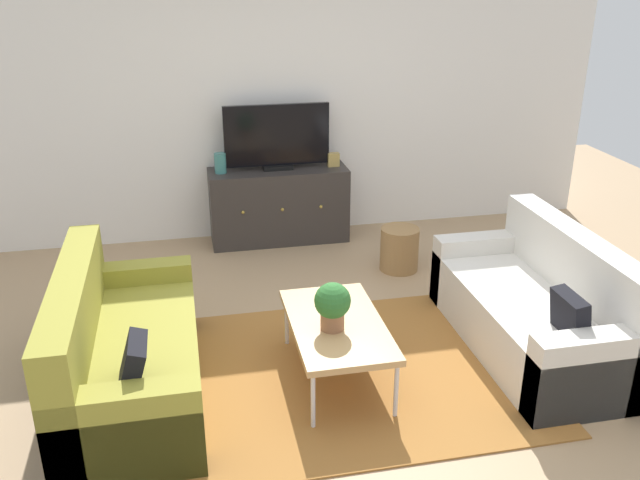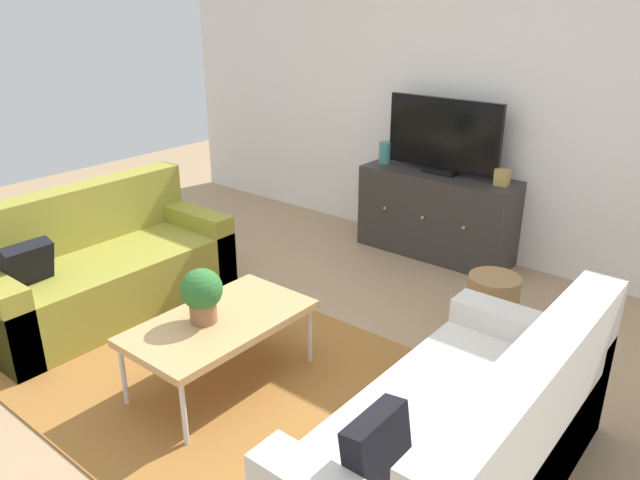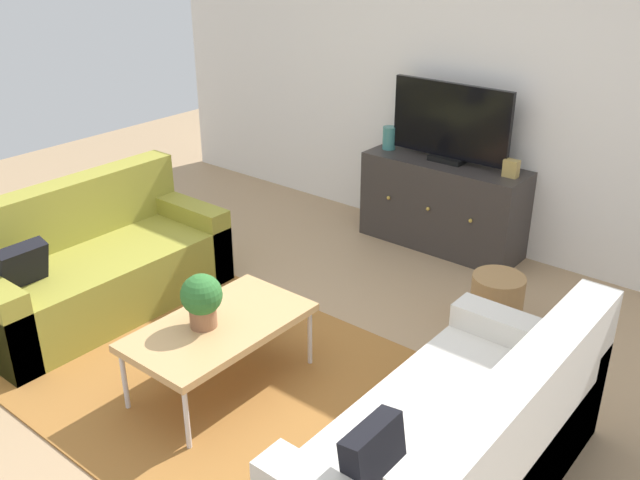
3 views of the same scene
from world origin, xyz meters
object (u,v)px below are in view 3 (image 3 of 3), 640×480
at_px(tv_console, 443,204).
at_px(mantel_clock, 511,168).
at_px(flat_screen_tv, 450,123).
at_px(couch_right_side, 465,453).
at_px(coffee_table, 220,328).
at_px(glass_vase, 389,138).
at_px(couch_left_side, 90,268).
at_px(wicker_basket, 496,303).
at_px(potted_plant, 202,298).

xyz_separation_m(tv_console, mantel_clock, (0.54, 0.00, 0.42)).
distance_m(flat_screen_tv, mantel_clock, 0.59).
bearing_deg(couch_right_side, coffee_table, -176.78).
distance_m(tv_console, mantel_clock, 0.69).
bearing_deg(glass_vase, couch_right_side, -49.35).
height_order(couch_left_side, tv_console, couch_left_side).
height_order(coffee_table, tv_console, tv_console).
relative_size(coffee_table, wicker_basket, 2.67).
bearing_deg(potted_plant, mantel_clock, 77.02).
height_order(potted_plant, mantel_clock, mantel_clock).
height_order(couch_left_side, couch_right_side, same).
height_order(potted_plant, wicker_basket, potted_plant).
relative_size(couch_right_side, glass_vase, 9.26).
xyz_separation_m(potted_plant, flat_screen_tv, (0.04, 2.55, 0.43)).
bearing_deg(couch_left_side, mantel_clock, 51.18).
height_order(couch_right_side, flat_screen_tv, flat_screen_tv).
xyz_separation_m(flat_screen_tv, glass_vase, (-0.54, -0.02, -0.21)).
xyz_separation_m(glass_vase, wicker_basket, (1.48, -0.91, -0.62)).
height_order(couch_left_side, mantel_clock, couch_left_side).
height_order(glass_vase, mantel_clock, glass_vase).
distance_m(tv_console, flat_screen_tv, 0.67).
bearing_deg(coffee_table, mantel_clock, 77.69).
xyz_separation_m(flat_screen_tv, wicker_basket, (0.94, -0.93, -0.83)).
height_order(mantel_clock, wicker_basket, mantel_clock).
xyz_separation_m(couch_left_side, potted_plant, (1.33, -0.15, 0.31)).
bearing_deg(glass_vase, coffee_table, -77.50).
bearing_deg(tv_console, potted_plant, -90.96).
bearing_deg(flat_screen_tv, wicker_basket, -44.69).
bearing_deg(couch_left_side, tv_console, 60.02).
bearing_deg(couch_left_side, potted_plant, -6.65).
bearing_deg(couch_left_side, glass_vase, 70.75).
xyz_separation_m(couch_left_side, glass_vase, (0.83, 2.37, 0.53)).
relative_size(coffee_table, glass_vase, 5.55).
relative_size(couch_left_side, coffee_table, 1.67).
xyz_separation_m(couch_right_side, mantel_clock, (-0.96, 2.37, 0.50)).
relative_size(glass_vase, wicker_basket, 0.48).
bearing_deg(flat_screen_tv, couch_right_side, -57.97).
distance_m(couch_right_side, wicker_basket, 1.57).
bearing_deg(couch_right_side, couch_left_side, 180.00).
relative_size(glass_vase, mantel_clock, 1.44).
height_order(tv_console, mantel_clock, mantel_clock).
height_order(couch_right_side, glass_vase, glass_vase).
xyz_separation_m(coffee_table, flat_screen_tv, (-0.00, 2.48, 0.64)).
bearing_deg(flat_screen_tv, potted_plant, -90.95).
bearing_deg(wicker_basket, flat_screen_tv, 135.31).
xyz_separation_m(coffee_table, mantel_clock, (0.54, 2.46, 0.39)).
distance_m(flat_screen_tv, wicker_basket, 1.56).
bearing_deg(couch_left_side, couch_right_side, 0.00).
bearing_deg(mantel_clock, couch_left_side, -128.82).
height_order(tv_console, wicker_basket, tv_console).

